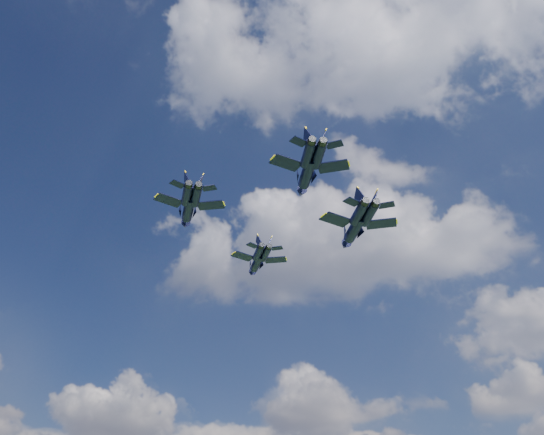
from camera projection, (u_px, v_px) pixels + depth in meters
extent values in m
cylinder|color=black|center=(257.00, 262.00, 118.38)|extent=(5.41, 7.82, 1.62)
cone|color=black|center=(252.00, 273.00, 122.73)|extent=(2.48, 2.78, 1.53)
ellipsoid|color=brown|center=(254.00, 266.00, 121.11)|extent=(2.04, 2.67, 0.74)
cube|color=black|center=(243.00, 256.00, 116.23)|extent=(4.39, 4.69, 0.16)
cube|color=black|center=(275.00, 260.00, 117.54)|extent=(4.41, 2.87, 0.16)
cube|color=black|center=(253.00, 245.00, 112.45)|extent=(2.29, 2.54, 0.13)
cube|color=black|center=(277.00, 248.00, 113.39)|extent=(2.20, 1.41, 0.13)
cube|color=black|center=(259.00, 242.00, 113.96)|extent=(1.87, 2.04, 2.70)
cube|color=black|center=(269.00, 243.00, 114.36)|extent=(1.52, 2.59, 2.70)
cylinder|color=black|center=(189.00, 209.00, 101.47)|extent=(5.69, 8.37, 1.72)
cone|color=black|center=(185.00, 225.00, 106.11)|extent=(2.63, 2.97, 1.63)
ellipsoid|color=brown|center=(187.00, 215.00, 104.38)|extent=(2.15, 2.85, 0.79)
cube|color=black|center=(169.00, 200.00, 99.20)|extent=(4.71, 4.99, 0.17)
cube|color=black|center=(211.00, 205.00, 100.52)|extent=(4.68, 3.01, 0.17)
cube|color=black|center=(178.00, 184.00, 95.14)|extent=(2.46, 2.71, 0.13)
cube|color=black|center=(209.00, 188.00, 96.10)|extent=(2.32, 1.48, 0.13)
cube|color=black|center=(187.00, 181.00, 96.75)|extent=(1.97, 2.20, 2.88)
cube|color=black|center=(200.00, 182.00, 97.15)|extent=(1.61, 2.77, 2.88)
cylinder|color=black|center=(355.00, 228.00, 107.20)|extent=(6.30, 10.09, 2.05)
cone|color=black|center=(345.00, 245.00, 112.78)|extent=(3.03, 3.50, 1.93)
ellipsoid|color=brown|center=(349.00, 235.00, 110.70)|extent=(2.42, 3.41, 0.93)
cube|color=black|center=(336.00, 220.00, 104.69)|extent=(5.70, 5.86, 0.20)
cube|color=black|center=(381.00, 224.00, 105.87)|extent=(5.41, 3.30, 0.20)
cube|color=black|center=(352.00, 202.00, 99.76)|extent=(2.98, 3.21, 0.16)
cube|color=black|center=(386.00, 205.00, 100.62)|extent=(2.79, 1.81, 0.16)
cube|color=black|center=(360.00, 198.00, 101.60)|extent=(2.20, 2.72, 3.42)
cube|color=black|center=(374.00, 199.00, 101.96)|extent=(1.88, 3.33, 3.42)
cylinder|color=black|center=(307.00, 172.00, 88.66)|extent=(5.04, 8.58, 1.72)
cone|color=black|center=(301.00, 193.00, 93.37)|extent=(2.49, 2.93, 1.63)
ellipsoid|color=brown|center=(304.00, 181.00, 91.61)|extent=(1.96, 2.88, 0.78)
cube|color=black|center=(286.00, 163.00, 86.64)|extent=(4.85, 4.89, 0.17)
cube|color=black|center=(333.00, 166.00, 87.42)|extent=(4.47, 2.62, 0.17)
cube|color=black|center=(299.00, 142.00, 82.44)|extent=(2.55, 2.69, 0.13)
cube|color=black|center=(334.00, 144.00, 83.00)|extent=(2.40, 1.60, 0.13)
cube|color=black|center=(308.00, 138.00, 83.94)|extent=(1.77, 2.35, 2.88)
cube|color=black|center=(323.00, 139.00, 84.17)|extent=(1.56, 2.82, 2.88)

